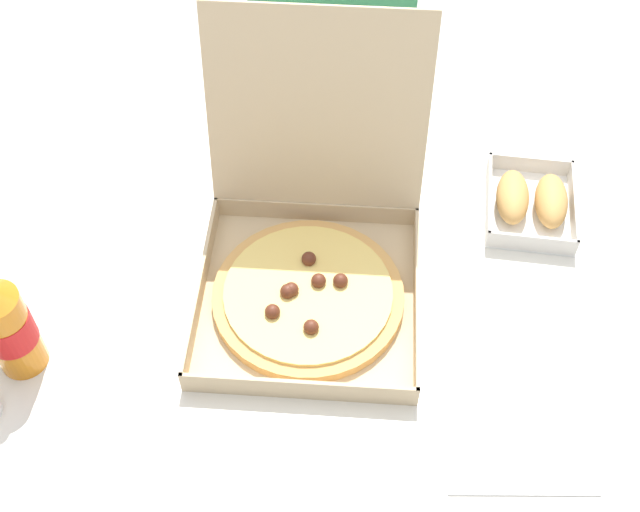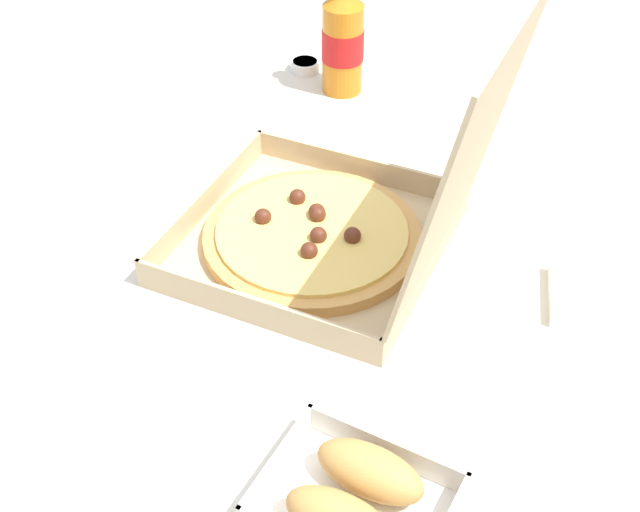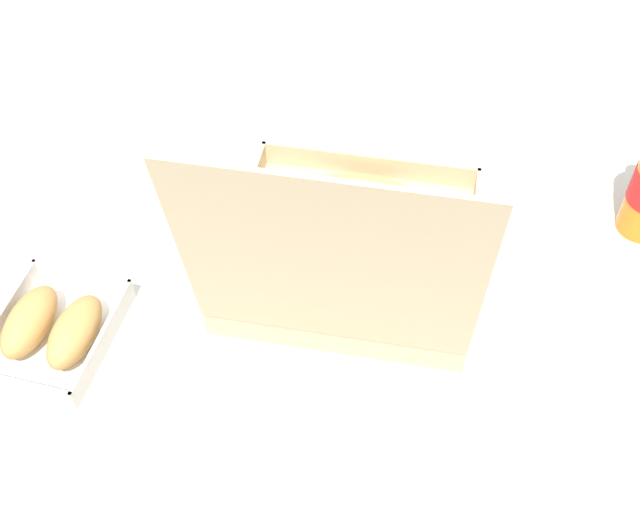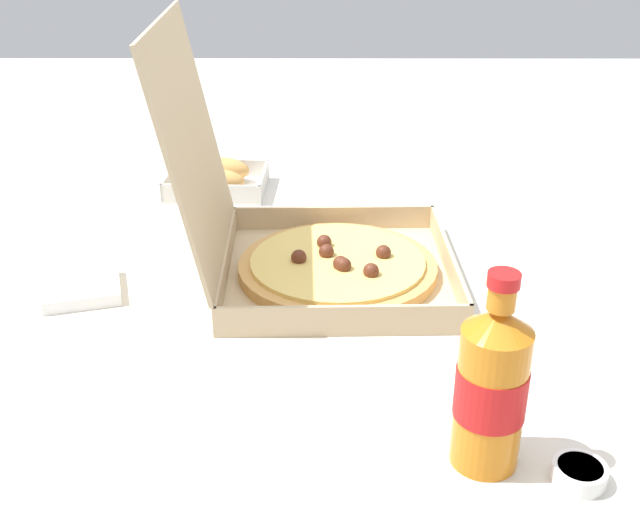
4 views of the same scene
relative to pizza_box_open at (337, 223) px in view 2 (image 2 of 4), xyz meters
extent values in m
cube|color=silver|center=(0.05, 0.06, -0.07)|extent=(1.18, 1.07, 0.03)
cylinder|color=#B7B7BC|center=(-0.47, -0.40, -0.43)|extent=(0.05, 0.05, 0.70)
cube|color=tan|center=(0.00, -0.04, -0.05)|extent=(0.36, 0.36, 0.01)
cube|color=tan|center=(0.01, -0.21, -0.03)|extent=(0.35, 0.01, 0.04)
cube|color=tan|center=(-0.17, -0.04, -0.03)|extent=(0.01, 0.35, 0.04)
cube|color=tan|center=(0.17, -0.03, -0.03)|extent=(0.01, 0.35, 0.04)
cube|color=tan|center=(0.00, 0.13, -0.03)|extent=(0.35, 0.01, 0.04)
cube|color=tan|center=(0.00, 0.17, 0.16)|extent=(0.35, 0.08, 0.34)
cylinder|color=tan|center=(0.00, -0.04, -0.04)|extent=(0.31, 0.31, 0.02)
cylinder|color=#EAC666|center=(0.00, -0.04, -0.03)|extent=(0.27, 0.27, 0.01)
sphere|color=#562819|center=(-0.03, -0.04, -0.02)|extent=(0.02, 0.02, 0.02)
sphere|color=#562819|center=(0.02, -0.02, -0.02)|extent=(0.02, 0.02, 0.02)
sphere|color=#562819|center=(0.05, -0.02, -0.02)|extent=(0.02, 0.02, 0.02)
sphere|color=#562819|center=(0.01, -0.11, -0.02)|extent=(0.02, 0.02, 0.02)
sphere|color=#562819|center=(0.00, 0.02, -0.02)|extent=(0.02, 0.02, 0.02)
sphere|color=#562819|center=(-0.05, -0.09, -0.02)|extent=(0.02, 0.02, 0.02)
sphere|color=#562819|center=(-0.03, -0.05, -0.02)|extent=(0.02, 0.02, 0.02)
cube|color=white|center=(0.37, 0.19, -0.05)|extent=(0.16, 0.20, 0.00)
cube|color=silver|center=(0.36, 0.10, -0.03)|extent=(0.15, 0.01, 0.03)
cube|color=silver|center=(0.29, 0.20, -0.03)|extent=(0.01, 0.19, 0.03)
ellipsoid|color=tan|center=(0.33, 0.19, -0.02)|extent=(0.06, 0.12, 0.05)
cylinder|color=orange|center=(-0.42, -0.19, 0.03)|extent=(0.07, 0.07, 0.16)
cylinder|color=red|center=(-0.42, -0.19, 0.04)|extent=(0.07, 0.07, 0.06)
cube|color=white|center=(0.32, -0.26, -0.05)|extent=(0.22, 0.17, 0.00)
cube|color=white|center=(-0.05, 0.34, -0.04)|extent=(0.14, 0.14, 0.02)
cylinder|color=white|center=(-0.45, -0.28, -0.04)|extent=(0.06, 0.06, 0.02)
cylinder|color=#DBBC66|center=(-0.45, -0.28, -0.04)|extent=(0.05, 0.05, 0.01)
camera|label=1|loc=(0.09, -0.78, 1.02)|focal=45.40mm
camera|label=2|loc=(0.82, 0.38, 0.72)|focal=47.56mm
camera|label=3|loc=(-0.11, 0.74, 0.86)|focal=45.68mm
camera|label=4|loc=(-1.07, -0.01, 0.51)|focal=43.63mm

